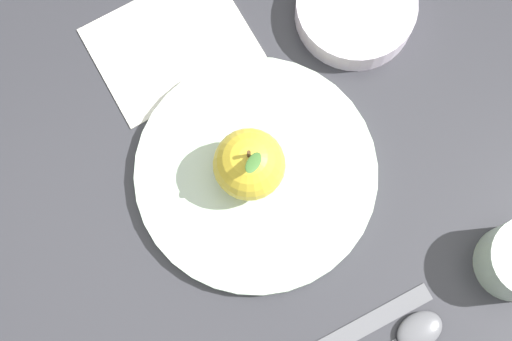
{
  "coord_description": "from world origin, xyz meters",
  "views": [
    {
      "loc": [
        0.12,
        -0.08,
        0.76
      ],
      "look_at": [
        -0.04,
        -0.01,
        0.02
      ],
      "focal_mm": 52.69,
      "sensor_mm": 36.0,
      "label": 1
    }
  ],
  "objects_px": {
    "linen_napkin": "(171,43)",
    "apple": "(249,165)",
    "dinner_plate": "(256,173)",
    "spoon": "(405,339)",
    "side_bowl": "(356,8)"
  },
  "relations": [
    {
      "from": "side_bowl",
      "to": "spoon",
      "type": "distance_m",
      "value": 0.35
    },
    {
      "from": "side_bowl",
      "to": "linen_napkin",
      "type": "distance_m",
      "value": 0.2
    },
    {
      "from": "apple",
      "to": "side_bowl",
      "type": "distance_m",
      "value": 0.21
    },
    {
      "from": "apple",
      "to": "linen_napkin",
      "type": "relative_size",
      "value": 0.52
    },
    {
      "from": "linen_napkin",
      "to": "dinner_plate",
      "type": "bearing_deg",
      "value": 6.58
    },
    {
      "from": "side_bowl",
      "to": "dinner_plate",
      "type": "bearing_deg",
      "value": -56.48
    },
    {
      "from": "dinner_plate",
      "to": "apple",
      "type": "height_order",
      "value": "apple"
    },
    {
      "from": "dinner_plate",
      "to": "side_bowl",
      "type": "xyz_separation_m",
      "value": [
        -0.11,
        0.17,
        0.01
      ]
    },
    {
      "from": "side_bowl",
      "to": "spoon",
      "type": "relative_size",
      "value": 0.8
    },
    {
      "from": "dinner_plate",
      "to": "linen_napkin",
      "type": "distance_m",
      "value": 0.17
    },
    {
      "from": "dinner_plate",
      "to": "side_bowl",
      "type": "height_order",
      "value": "side_bowl"
    },
    {
      "from": "dinner_plate",
      "to": "apple",
      "type": "xyz_separation_m",
      "value": [
        -0.0,
        -0.01,
        0.04
      ]
    },
    {
      "from": "linen_napkin",
      "to": "apple",
      "type": "bearing_deg",
      "value": 4.47
    },
    {
      "from": "spoon",
      "to": "linen_napkin",
      "type": "relative_size",
      "value": 0.98
    },
    {
      "from": "dinner_plate",
      "to": "side_bowl",
      "type": "distance_m",
      "value": 0.21
    }
  ]
}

